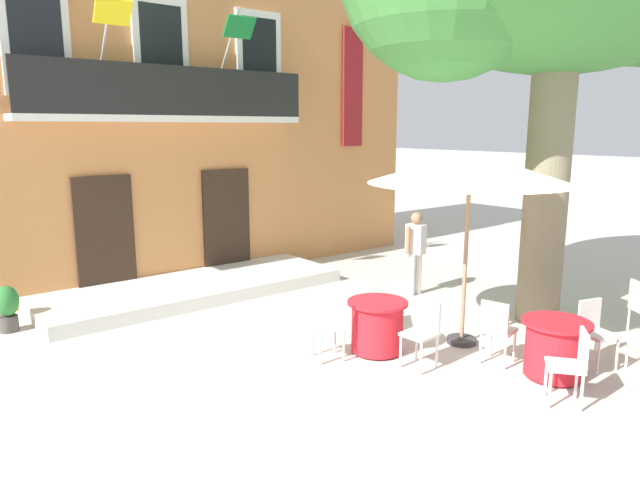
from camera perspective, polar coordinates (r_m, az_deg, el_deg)
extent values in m
plane|color=beige|center=(8.69, 4.41, -10.41)|extent=(120.00, 120.00, 0.00)
cube|color=#CC844C|center=(13.76, -18.70, 12.90)|extent=(13.00, 4.00, 7.50)
cube|color=#332319|center=(11.59, -20.50, 0.30)|extent=(1.10, 0.08, 2.30)
cube|color=#332319|center=(12.61, -9.23, 1.69)|extent=(1.10, 0.08, 2.30)
cube|color=silver|center=(11.26, -26.31, 17.50)|extent=(1.10, 0.08, 1.90)
cube|color=black|center=(11.23, -26.27, 17.52)|extent=(0.84, 0.04, 1.60)
cube|color=silver|center=(11.95, -15.47, 17.78)|extent=(1.10, 0.08, 1.90)
cube|color=black|center=(11.92, -15.41, 17.80)|extent=(0.84, 0.04, 1.60)
cube|color=silver|center=(12.98, -6.08, 17.54)|extent=(1.10, 0.08, 1.90)
cube|color=black|center=(12.95, -6.00, 17.56)|extent=(0.84, 0.04, 1.60)
cube|color=silver|center=(11.60, -14.56, 11.54)|extent=(5.60, 0.65, 0.12)
cube|color=black|center=(11.35, -14.06, 14.16)|extent=(5.60, 0.06, 0.90)
cylinder|color=#B2B2B7|center=(11.11, -20.51, 18.55)|extent=(0.04, 0.95, 1.33)
cube|color=yellow|center=(10.73, -19.82, 20.51)|extent=(0.60, 0.29, 0.38)
cylinder|color=#B2B2B7|center=(12.09, -9.07, 18.43)|extent=(0.04, 0.95, 1.33)
cube|color=#146B2D|center=(11.75, -7.97, 20.16)|extent=(0.60, 0.29, 0.38)
cylinder|color=#995638|center=(10.89, -26.02, 11.94)|extent=(0.29, 0.29, 0.30)
ellipsoid|color=#2D7533|center=(10.91, -26.18, 13.75)|extent=(0.38, 0.38, 0.40)
cylinder|color=#47423D|center=(11.21, -20.17, 12.39)|extent=(0.32, 0.32, 0.33)
ellipsoid|color=#4C8E38|center=(11.22, -20.30, 14.30)|extent=(0.42, 0.42, 0.43)
cylinder|color=slate|center=(11.63, -14.66, 12.58)|extent=(0.27, 0.27, 0.30)
ellipsoid|color=#38843D|center=(11.64, -14.74, 14.00)|extent=(0.35, 0.35, 0.27)
cylinder|color=#995638|center=(12.14, -9.58, 12.56)|extent=(0.27, 0.27, 0.24)
ellipsoid|color=#4C8E38|center=(12.15, -9.62, 14.00)|extent=(0.35, 0.35, 0.37)
cylinder|color=slate|center=(12.74, -4.94, 12.65)|extent=(0.27, 0.27, 0.27)
ellipsoid|color=#2D7533|center=(12.75, -4.96, 13.99)|extent=(0.35, 0.35, 0.33)
cube|color=maroon|center=(14.53, 3.26, 14.81)|extent=(0.60, 0.06, 2.80)
cube|color=silver|center=(11.41, -12.40, -4.70)|extent=(5.73, 1.99, 0.25)
cylinder|color=#7F755B|center=(9.97, 21.44, 3.92)|extent=(0.69, 0.69, 4.14)
cylinder|color=red|center=(8.11, 22.23, -10.05)|extent=(0.74, 0.74, 0.68)
cylinder|color=red|center=(7.99, 22.43, -7.57)|extent=(0.86, 0.86, 0.04)
cylinder|color=#2D2823|center=(8.24, 22.05, -12.36)|extent=(0.44, 0.44, 0.03)
cylinder|color=silver|center=(8.70, 27.34, -10.05)|extent=(0.04, 0.04, 0.45)
cylinder|color=silver|center=(8.46, 25.82, -10.53)|extent=(0.04, 0.04, 0.45)
cylinder|color=silver|center=(8.91, 25.65, -9.43)|extent=(0.04, 0.04, 0.45)
cylinder|color=silver|center=(8.67, 24.13, -9.86)|extent=(0.04, 0.04, 0.45)
cube|color=silver|center=(8.60, 25.87, -8.43)|extent=(0.49, 0.49, 0.04)
cube|color=silver|center=(8.64, 25.11, -6.67)|extent=(0.38, 0.14, 0.42)
cylinder|color=silver|center=(8.58, 16.53, -9.54)|extent=(0.04, 0.04, 0.45)
cylinder|color=silver|center=(8.47, 18.69, -9.94)|extent=(0.04, 0.04, 0.45)
cylinder|color=silver|center=(8.28, 15.62, -10.24)|extent=(0.04, 0.04, 0.45)
cylinder|color=silver|center=(8.17, 17.85, -10.68)|extent=(0.04, 0.04, 0.45)
cube|color=silver|center=(8.29, 17.27, -8.51)|extent=(0.48, 0.48, 0.04)
cube|color=silver|center=(8.06, 16.89, -7.33)|extent=(0.12, 0.38, 0.42)
cylinder|color=silver|center=(7.30, 21.80, -13.65)|extent=(0.04, 0.04, 0.45)
cylinder|color=silver|center=(7.60, 21.46, -12.60)|extent=(0.04, 0.04, 0.45)
cylinder|color=silver|center=(7.35, 24.49, -13.67)|extent=(0.04, 0.04, 0.45)
cylinder|color=silver|center=(7.66, 24.04, -12.63)|extent=(0.04, 0.04, 0.45)
cube|color=silver|center=(7.38, 23.09, -11.39)|extent=(0.56, 0.56, 0.04)
cube|color=silver|center=(7.33, 24.64, -9.74)|extent=(0.33, 0.26, 0.42)
cylinder|color=red|center=(8.37, 5.68, -8.60)|extent=(0.74, 0.74, 0.68)
cylinder|color=red|center=(8.25, 5.73, -6.18)|extent=(0.86, 0.86, 0.04)
cylinder|color=#2D2823|center=(8.49, 5.63, -10.85)|extent=(0.44, 0.44, 0.03)
cylinder|color=silver|center=(9.29, 6.54, -7.53)|extent=(0.04, 0.04, 0.45)
cylinder|color=silver|center=(8.97, 6.64, -8.23)|extent=(0.04, 0.04, 0.45)
cylinder|color=silver|center=(9.28, 4.43, -7.52)|extent=(0.04, 0.04, 0.45)
cylinder|color=silver|center=(8.96, 4.45, -8.21)|extent=(0.04, 0.04, 0.45)
cube|color=silver|center=(9.04, 5.54, -6.40)|extent=(0.57, 0.57, 0.04)
cube|color=silver|center=(8.97, 4.42, -4.99)|extent=(0.28, 0.31, 0.42)
cylinder|color=silver|center=(8.25, -0.75, -9.91)|extent=(0.04, 0.04, 0.45)
cylinder|color=silver|center=(8.35, 1.50, -9.64)|extent=(0.04, 0.04, 0.45)
cylinder|color=silver|center=(7.95, 0.03, -10.74)|extent=(0.04, 0.04, 0.45)
cylinder|color=silver|center=(8.06, 2.35, -10.44)|extent=(0.04, 0.04, 0.45)
cube|color=silver|center=(8.06, 0.79, -8.55)|extent=(0.51, 0.51, 0.04)
cube|color=silver|center=(7.83, 1.24, -7.39)|extent=(0.37, 0.16, 0.42)
cylinder|color=silver|center=(7.75, 9.96, -11.50)|extent=(0.04, 0.04, 0.45)
cylinder|color=silver|center=(7.94, 7.99, -10.86)|extent=(0.04, 0.04, 0.45)
cylinder|color=silver|center=(8.00, 11.48, -10.81)|extent=(0.04, 0.04, 0.45)
cylinder|color=silver|center=(8.19, 9.54, -10.22)|extent=(0.04, 0.04, 0.45)
cube|color=silver|center=(7.88, 9.80, -9.19)|extent=(0.43, 0.43, 0.04)
cube|color=silver|center=(7.94, 10.66, -7.30)|extent=(0.07, 0.38, 0.42)
cylinder|color=silver|center=(8.88, 28.14, -9.71)|extent=(0.04, 0.04, 0.45)
cylinder|color=silver|center=(10.18, 28.22, -7.14)|extent=(0.04, 0.04, 0.45)
cube|color=silver|center=(9.91, 28.94, -4.82)|extent=(0.25, 0.34, 0.42)
cylinder|color=#997A56|center=(8.66, 14.20, -1.96)|extent=(0.06, 0.06, 2.55)
cylinder|color=#333333|center=(9.02, 13.83, -9.63)|extent=(0.44, 0.44, 0.08)
cone|color=white|center=(8.47, 14.64, 6.98)|extent=(2.90, 2.90, 0.45)
cylinder|color=#47423D|center=(10.45, -28.43, -7.29)|extent=(0.28, 0.28, 0.25)
ellipsoid|color=#2D7533|center=(10.34, -28.62, -5.33)|extent=(0.37, 0.37, 0.49)
cylinder|color=silver|center=(11.17, 9.05, -3.41)|extent=(0.14, 0.14, 0.82)
cylinder|color=silver|center=(11.30, 9.67, -3.26)|extent=(0.14, 0.14, 0.82)
cube|color=white|center=(11.09, 9.47, 0.11)|extent=(0.28, 0.37, 0.56)
sphere|color=#9E7051|center=(11.02, 9.54, 2.15)|extent=(0.22, 0.22, 0.22)
cylinder|color=#9E7051|center=(10.93, 8.70, -0.02)|extent=(0.09, 0.09, 0.52)
cylinder|color=#9E7051|center=(11.25, 10.23, 0.24)|extent=(0.09, 0.09, 0.52)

